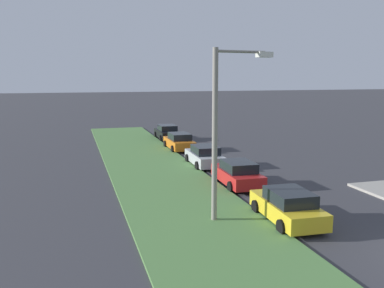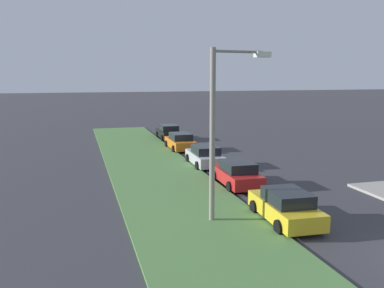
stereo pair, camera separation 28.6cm
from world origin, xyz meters
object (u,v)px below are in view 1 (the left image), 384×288
Objects in this scene: parked_car_red at (238,174)px; parked_car_black at (167,132)px; streetlight at (222,122)px; parked_car_silver at (205,156)px; parked_car_yellow at (288,206)px; parked_car_orange at (179,142)px.

parked_car_red and parked_car_black have the same top height.
streetlight is at bearing 152.00° from parked_car_red.
streetlight is (-23.82, 2.94, 3.67)m from parked_car_black.
parked_car_silver is at bearing -14.15° from streetlight.
parked_car_silver is at bearing 2.90° from parked_car_red.
parked_car_black is (18.47, 0.02, 0.00)m from parked_car_red.
parked_car_yellow is at bearing -179.12° from parked_car_silver.
parked_car_black is (12.85, -0.17, 0.00)m from parked_car_silver.
parked_car_red is at bearing -179.70° from parked_car_black.
parked_car_silver is at bearing 179.47° from parked_car_black.
parked_car_red is 12.39m from parked_car_orange.
parked_car_orange is 18.31m from streetlight.
parked_car_silver is 11.89m from streetlight.
parked_car_orange is at bearing 2.38° from parked_car_red.
parked_car_silver is at bearing -179.56° from parked_car_orange.
streetlight is at bearing 166.88° from parked_car_silver.
streetlight is at bearing 173.21° from parked_car_black.
parked_car_yellow is 0.58× the size of streetlight.
parked_car_black is at bearing 1.94° from parked_car_yellow.
parked_car_orange is (6.77, 0.12, 0.00)m from parked_car_silver.
parked_car_red is 0.58× the size of streetlight.
parked_car_yellow is at bearing 179.71° from parked_car_orange.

